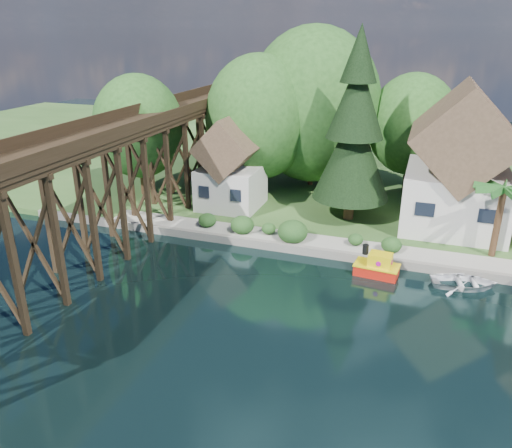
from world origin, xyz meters
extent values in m
plane|color=black|center=(0.00, 0.00, 0.00)|extent=(140.00, 140.00, 0.00)
cube|color=#28471C|center=(0.00, 34.00, 0.25)|extent=(140.00, 52.00, 0.50)
cube|color=slate|center=(4.00, 8.00, 0.31)|extent=(60.00, 0.40, 0.62)
cube|color=gray|center=(6.00, 9.30, 0.53)|extent=(50.00, 2.60, 0.06)
cube|color=black|center=(-16.00, -3.20, 4.00)|extent=(4.00, 0.36, 8.00)
cube|color=black|center=(-16.00, 0.00, 4.00)|extent=(4.00, 0.36, 8.00)
cube|color=black|center=(-16.00, 3.20, 4.00)|extent=(4.00, 0.36, 8.00)
cube|color=black|center=(-16.00, 6.40, 4.00)|extent=(4.00, 0.36, 8.00)
cube|color=black|center=(-16.00, 9.60, 4.00)|extent=(4.00, 0.36, 8.00)
cube|color=black|center=(-16.00, 12.80, 4.00)|extent=(4.00, 0.36, 8.00)
cube|color=black|center=(-16.00, 16.00, 4.00)|extent=(4.00, 0.36, 8.00)
cube|color=black|center=(-16.00, 19.20, 4.00)|extent=(4.00, 0.36, 8.00)
cube|color=black|center=(-16.00, 22.40, 4.00)|extent=(4.00, 0.36, 8.00)
cube|color=black|center=(-16.00, 25.60, 4.00)|extent=(4.00, 0.36, 8.00)
cube|color=black|center=(-17.75, 6.00, 8.05)|extent=(0.35, 44.00, 0.35)
cube|color=black|center=(-14.25, 6.00, 8.05)|extent=(0.35, 44.00, 0.35)
cube|color=black|center=(-16.00, 6.00, 8.35)|extent=(4.00, 44.00, 0.30)
cube|color=black|center=(-18.00, 6.00, 8.90)|extent=(0.12, 44.00, 0.80)
cube|color=black|center=(-14.00, 6.00, 8.90)|extent=(0.12, 44.00, 0.80)
cube|color=beige|center=(7.00, 16.00, 2.75)|extent=(7.50, 8.00, 4.50)
cube|color=#473626|center=(7.00, 16.00, 7.70)|extent=(7.64, 8.64, 7.64)
cube|color=black|center=(4.90, 11.96, 2.98)|extent=(1.35, 0.08, 1.00)
cube|color=black|center=(9.10, 11.96, 2.98)|extent=(1.35, 0.08, 1.00)
cube|color=beige|center=(-11.00, 14.50, 2.25)|extent=(5.00, 5.00, 3.50)
cube|color=#473626|center=(-11.00, 14.50, 5.80)|extent=(5.09, 5.40, 5.09)
cube|color=black|center=(-12.40, 11.96, 2.43)|extent=(0.90, 0.08, 1.00)
cube|color=black|center=(-9.60, 11.96, 2.43)|extent=(0.90, 0.08, 1.00)
cylinder|color=#382314|center=(-10.00, 19.00, 2.75)|extent=(0.50, 0.50, 4.50)
ellipsoid|color=#20491A|center=(-10.00, 19.00, 7.50)|extent=(4.40, 4.40, 5.06)
cylinder|color=#382314|center=(-6.00, 23.00, 2.98)|extent=(0.50, 0.50, 4.95)
ellipsoid|color=#20491A|center=(-6.00, 23.00, 8.20)|extent=(5.00, 5.00, 5.75)
cylinder|color=#382314|center=(3.00, 24.00, 2.52)|extent=(0.50, 0.50, 4.05)
ellipsoid|color=#20491A|center=(3.00, 24.00, 6.80)|extent=(4.00, 4.00, 4.60)
cylinder|color=#382314|center=(-20.00, 15.00, 2.52)|extent=(0.50, 0.50, 4.05)
ellipsoid|color=#20491A|center=(-20.00, 15.00, 6.80)|extent=(4.00, 4.00, 4.60)
ellipsoid|color=#1A3E16|center=(-8.00, 9.20, 1.27)|extent=(1.98, 1.98, 1.53)
ellipsoid|color=#1A3E16|center=(-6.00, 9.50, 1.09)|extent=(1.54, 1.54, 1.19)
ellipsoid|color=#1A3E16|center=(-4.00, 9.00, 1.35)|extent=(2.20, 2.20, 1.70)
ellipsoid|color=#1A3E16|center=(-11.00, 9.40, 1.18)|extent=(1.76, 1.76, 1.36)
ellipsoid|color=#1A3E16|center=(0.50, 9.60, 1.09)|extent=(1.54, 1.54, 1.19)
ellipsoid|color=#1A3E16|center=(3.00, 9.30, 1.18)|extent=(1.76, 1.76, 1.36)
cylinder|color=#382314|center=(-0.89, 14.90, 1.87)|extent=(0.82, 0.82, 2.75)
cone|color=black|center=(-0.89, 14.90, 6.00)|extent=(6.05, 6.05, 7.33)
cone|color=black|center=(-0.89, 14.90, 10.12)|extent=(4.40, 4.40, 5.95)
cone|color=black|center=(-0.89, 14.90, 13.33)|extent=(2.75, 2.75, 4.12)
cylinder|color=#382314|center=(9.60, 11.03, 2.77)|extent=(0.45, 0.45, 4.54)
ellipsoid|color=#1A4617|center=(9.60, 11.03, 5.25)|extent=(3.86, 3.86, 1.03)
cube|color=#B8180C|center=(2.36, 6.49, 0.32)|extent=(2.87, 1.72, 0.73)
cube|color=#D9BD0B|center=(2.36, 6.49, 0.71)|extent=(2.97, 1.82, 0.09)
cube|color=#D9BD0B|center=(2.54, 6.47, 1.10)|extent=(1.56, 1.23, 0.91)
cylinder|color=black|center=(1.54, 6.57, 1.69)|extent=(0.40, 0.40, 0.64)
cylinder|color=#AA0D85|center=(2.49, 5.91, 1.10)|extent=(0.33, 0.10, 0.33)
cylinder|color=#AA0D85|center=(2.60, 7.04, 1.10)|extent=(0.33, 0.10, 0.33)
cylinder|color=#AA0D85|center=(3.27, 6.40, 1.10)|extent=(0.10, 0.33, 0.33)
imported|color=silver|center=(7.73, 6.66, 0.42)|extent=(4.53, 3.65, 0.83)
camera|label=1|loc=(4.45, -23.54, 15.26)|focal=35.00mm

